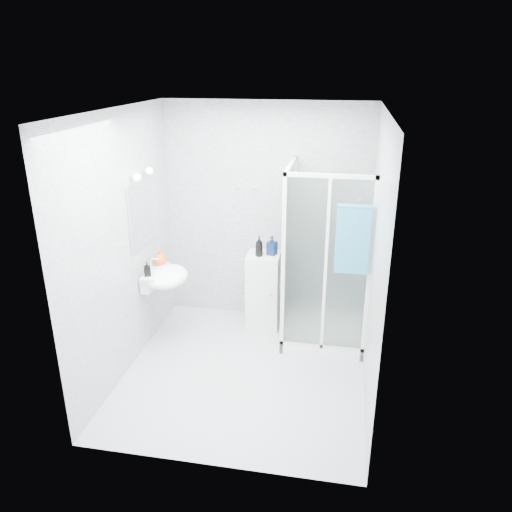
% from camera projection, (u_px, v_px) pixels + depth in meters
% --- Properties ---
extents(room, '(2.40, 2.60, 2.60)m').
position_uv_depth(room, '(244.00, 254.00, 4.66)').
color(room, '#B9BDBF').
rests_on(room, ground).
extents(shower_enclosure, '(0.90, 0.95, 2.00)m').
position_uv_depth(shower_enclosure, '(317.00, 305.00, 5.56)').
color(shower_enclosure, white).
rests_on(shower_enclosure, ground).
extents(wall_basin, '(0.46, 0.56, 0.35)m').
position_uv_depth(wall_basin, '(164.00, 277.00, 5.43)').
color(wall_basin, white).
rests_on(wall_basin, ground).
extents(mirror, '(0.02, 0.60, 0.70)m').
position_uv_depth(mirror, '(142.00, 214.00, 5.20)').
color(mirror, white).
rests_on(mirror, room).
extents(vanity_lights, '(0.10, 0.40, 0.08)m').
position_uv_depth(vanity_lights, '(143.00, 174.00, 5.04)').
color(vanity_lights, silver).
rests_on(vanity_lights, room).
extents(wall_hooks, '(0.23, 0.06, 0.03)m').
position_uv_depth(wall_hooks, '(245.00, 188.00, 5.74)').
color(wall_hooks, silver).
rests_on(wall_hooks, room).
extents(storage_cabinet, '(0.38, 0.41, 0.91)m').
position_uv_depth(storage_cabinet, '(263.00, 291.00, 5.89)').
color(storage_cabinet, silver).
rests_on(storage_cabinet, ground).
extents(hand_towel, '(0.33, 0.05, 0.70)m').
position_uv_depth(hand_towel, '(353.00, 238.00, 4.79)').
color(hand_towel, teal).
rests_on(hand_towel, shower_enclosure).
extents(shampoo_bottle_a, '(0.12, 0.12, 0.24)m').
position_uv_depth(shampoo_bottle_a, '(259.00, 246.00, 5.65)').
color(shampoo_bottle_a, black).
rests_on(shampoo_bottle_a, storage_cabinet).
extents(shampoo_bottle_b, '(0.13, 0.13, 0.22)m').
position_uv_depth(shampoo_bottle_b, '(272.00, 245.00, 5.70)').
color(shampoo_bottle_b, '#0A1A3D').
rests_on(shampoo_bottle_b, storage_cabinet).
extents(soap_dispenser_orange, '(0.18, 0.18, 0.19)m').
position_uv_depth(soap_dispenser_orange, '(160.00, 257.00, 5.52)').
color(soap_dispenser_orange, '#EB501B').
rests_on(soap_dispenser_orange, wall_basin).
extents(soap_dispenser_black, '(0.09, 0.10, 0.16)m').
position_uv_depth(soap_dispenser_black, '(147.00, 269.00, 5.26)').
color(soap_dispenser_black, black).
rests_on(soap_dispenser_black, wall_basin).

